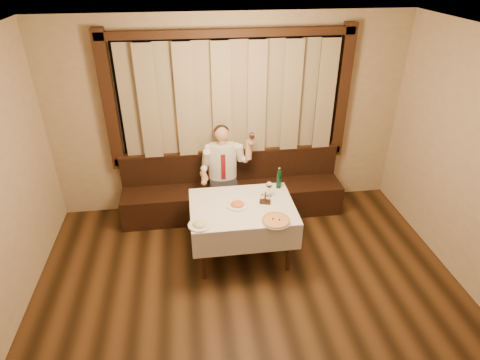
{
  "coord_description": "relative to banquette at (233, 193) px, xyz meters",
  "views": [
    {
      "loc": [
        -0.58,
        -2.33,
        3.45
      ],
      "look_at": [
        0.0,
        1.9,
        1.0
      ],
      "focal_mm": 30.0,
      "sensor_mm": 36.0,
      "label": 1
    }
  ],
  "objects": [
    {
      "name": "room",
      "position": [
        -0.0,
        -1.75,
        1.19
      ],
      "size": [
        5.01,
        6.01,
        2.81
      ],
      "color": "black",
      "rests_on": "ground"
    },
    {
      "name": "banquette",
      "position": [
        0.0,
        0.0,
        0.0
      ],
      "size": [
        3.2,
        0.61,
        0.94
      ],
      "color": "black",
      "rests_on": "ground"
    },
    {
      "name": "dining_table",
      "position": [
        0.0,
        -1.02,
        0.34
      ],
      "size": [
        1.27,
        0.97,
        0.76
      ],
      "color": "black",
      "rests_on": "ground"
    },
    {
      "name": "pizza",
      "position": [
        0.33,
        -1.4,
        0.46
      ],
      "size": [
        0.34,
        0.34,
        0.04
      ],
      "rotation": [
        0.0,
        0.0,
        -0.42
      ],
      "color": "white",
      "rests_on": "dining_table"
    },
    {
      "name": "pasta_red",
      "position": [
        -0.06,
        -1.02,
        0.48
      ],
      "size": [
        0.27,
        0.27,
        0.09
      ],
      "rotation": [
        0.0,
        0.0,
        0.0
      ],
      "color": "white",
      "rests_on": "dining_table"
    },
    {
      "name": "pasta_cream",
      "position": [
        -0.53,
        -1.37,
        0.48
      ],
      "size": [
        0.27,
        0.27,
        0.09
      ],
      "rotation": [
        0.0,
        0.0,
        0.11
      ],
      "color": "white",
      "rests_on": "dining_table"
    },
    {
      "name": "green_bottle",
      "position": [
        0.53,
        -0.66,
        0.57
      ],
      "size": [
        0.06,
        0.06,
        0.29
      ],
      "rotation": [
        0.0,
        0.0,
        -0.2
      ],
      "color": "#11502D",
      "rests_on": "dining_table"
    },
    {
      "name": "table_wine_glass",
      "position": [
        0.36,
        -0.86,
        0.6
      ],
      "size": [
        0.08,
        0.08,
        0.21
      ],
      "rotation": [
        0.0,
        0.0,
        -0.37
      ],
      "color": "white",
      "rests_on": "dining_table"
    },
    {
      "name": "cruet_caddy",
      "position": [
        0.28,
        -1.01,
        0.5
      ],
      "size": [
        0.15,
        0.1,
        0.14
      ],
      "rotation": [
        0.0,
        0.0,
        -0.28
      ],
      "color": "black",
      "rests_on": "dining_table"
    },
    {
      "name": "seated_man",
      "position": [
        -0.14,
        -0.09,
        0.5
      ],
      "size": [
        0.76,
        0.57,
        1.39
      ],
      "color": "black",
      "rests_on": "ground"
    }
  ]
}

